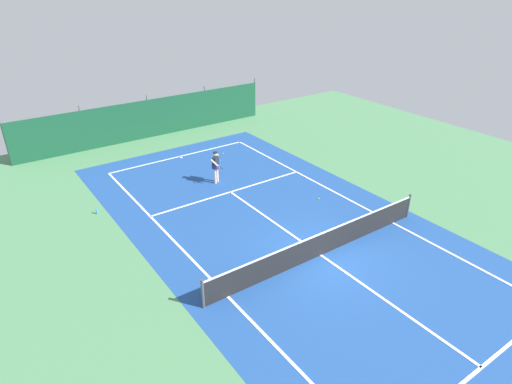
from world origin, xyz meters
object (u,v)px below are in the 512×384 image
object	(u,v)px
tennis_player	(216,165)
tennis_ball_near_player	(223,153)
tennis_ball_midcourt	(319,199)
tennis_net	(322,244)
water_bottle	(97,211)

from	to	relation	value
tennis_player	tennis_ball_near_player	distance (m)	3.94
tennis_ball_near_player	tennis_ball_midcourt	distance (m)	7.43
tennis_net	tennis_ball_near_player	distance (m)	11.05
tennis_player	tennis_ball_midcourt	world-z (taller)	tennis_player
tennis_ball_near_player	water_bottle	distance (m)	8.65
tennis_player	tennis_ball_near_player	xyz separation A→B (m)	(2.25, 3.09, -0.93)
water_bottle	tennis_player	bearing A→B (deg)	-2.54
tennis_player	tennis_net	bearing A→B (deg)	60.95
water_bottle	tennis_ball_midcourt	bearing A→B (deg)	-27.09
tennis_ball_near_player	tennis_ball_midcourt	world-z (taller)	same
tennis_net	tennis_ball_midcourt	bearing A→B (deg)	48.80
tennis_net	water_bottle	world-z (taller)	tennis_net
tennis_ball_near_player	tennis_ball_midcourt	size ratio (longest dim) A/B	1.00
tennis_net	water_bottle	xyz separation A→B (m)	(-5.92, 7.98, -0.39)
tennis_player	tennis_ball_midcourt	size ratio (longest dim) A/B	24.85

